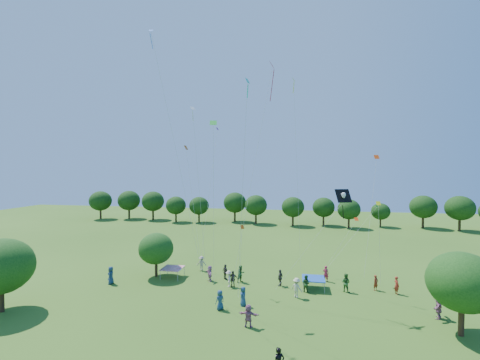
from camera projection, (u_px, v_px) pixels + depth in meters
name	position (u px, v px, depth m)	size (l,w,h in m)	color
near_tree_west	(1.00, 266.00, 26.74)	(5.08, 5.08, 6.15)	#422B19
near_tree_north	(156.00, 249.00, 35.64)	(3.82, 3.82, 4.85)	#422B19
near_tree_east	(462.00, 282.00, 22.92)	(4.71, 4.71, 6.02)	#422B19
treeline	(265.00, 205.00, 69.74)	(88.01, 8.77, 6.77)	#422B19
tent_red_stripe	(172.00, 268.00, 35.27)	(2.20, 2.20, 1.10)	red
tent_blue	(313.00, 279.00, 31.97)	(2.20, 2.20, 1.10)	#1949A4
crowd_person_0	(220.00, 300.00, 27.24)	(0.82, 0.45, 1.67)	navy
crowd_person_1	(376.00, 283.00, 31.58)	(0.56, 0.36, 1.51)	maroon
crowd_person_2	(306.00, 283.00, 31.18)	(0.82, 0.45, 1.67)	#2A5424
crowd_person_3	(202.00, 263.00, 37.74)	(1.12, 0.50, 1.71)	#A89386
crowd_person_4	(233.00, 279.00, 32.50)	(0.97, 0.44, 1.65)	#3A312F
crowd_person_5	(248.00, 316.00, 24.27)	(1.60, 0.57, 1.72)	#A15E82
crowd_person_6	(243.00, 296.00, 28.06)	(0.82, 0.45, 1.67)	navy
crowd_person_7	(326.00, 274.00, 34.14)	(0.62, 0.40, 1.67)	#A01D3D
crowd_person_8	(346.00, 283.00, 31.23)	(0.88, 0.48, 1.79)	#2F632A
crowd_person_9	(297.00, 288.00, 29.79)	(1.21, 0.54, 1.85)	beige
crowd_person_10	(280.00, 278.00, 32.79)	(1.00, 0.45, 1.70)	#413A34
crowd_person_11	(438.00, 307.00, 25.65)	(1.70, 0.61, 1.82)	#9A5A7F
crowd_person_12	(111.00, 275.00, 33.34)	(0.90, 0.48, 1.82)	navy
crowd_person_13	(397.00, 285.00, 30.64)	(0.63, 0.41, 1.70)	maroon
crowd_person_14	(241.00, 274.00, 33.83)	(0.89, 0.48, 1.80)	#235325
crowd_person_15	(229.00, 279.00, 32.56)	(1.07, 0.48, 1.64)	beige
crowd_person_16	(225.00, 272.00, 34.72)	(0.96, 0.43, 1.63)	#403833
crowd_person_17	(210.00, 273.00, 34.22)	(1.54, 0.55, 1.65)	#A96298
pirate_kite	(343.00, 197.00, 27.40)	(6.47, 1.10, 8.94)	black
red_high_kite	(266.00, 101.00, 31.12)	(3.60, 3.46, 21.17)	red
small_kite_0	(188.00, 167.00, 39.64)	(3.07, 3.69, 13.63)	#D3560C
small_kite_1	(351.00, 228.00, 34.55)	(3.31, 0.38, 5.45)	#FF3E0D
small_kite_2	(296.00, 137.00, 34.30)	(1.04, 1.63, 20.48)	#CDE214
small_kite_3	(213.00, 155.00, 28.81)	(0.70, 0.63, 15.05)	green
small_kite_4	(169.00, 118.00, 29.31)	(4.08, 2.91, 23.09)	blue
small_kite_5	(212.00, 169.00, 39.63)	(1.09, 4.76, 15.97)	#7B1687
small_kite_6	(196.00, 148.00, 35.15)	(1.71, 0.59, 17.52)	silver
small_kite_7	(245.00, 147.00, 24.24)	(1.40, 2.92, 17.29)	#0DC8B9
small_kite_8	(374.00, 181.00, 33.76)	(2.20, 4.07, 12.19)	#D4410C
small_kite_9	(241.00, 244.00, 26.34)	(0.52, 0.37, 6.06)	#F74F0D
small_kite_10	(379.00, 223.00, 28.45)	(0.74, 0.99, 7.83)	yellow
small_kite_11	(364.00, 222.00, 39.70)	(7.02, 8.31, 6.04)	#1D971B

